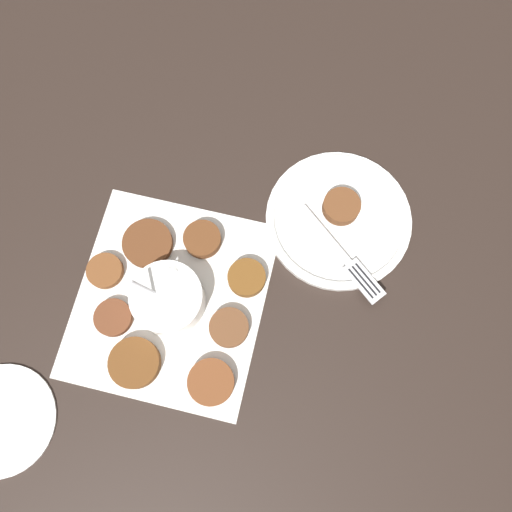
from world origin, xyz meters
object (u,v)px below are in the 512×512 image
(serving_plate, at_px, (339,219))
(extra_saucer, at_px, (0,420))
(fritter_on_plate, at_px, (341,206))
(sauce_bowl, at_px, (169,299))
(fork, at_px, (348,262))

(serving_plate, distance_m, extra_saucer, 0.60)
(fritter_on_plate, bearing_deg, extra_saucer, 136.15)
(serving_plate, xyz_separation_m, extra_saucer, (-0.43, 0.42, -0.00))
(extra_saucer, bearing_deg, sauce_bowl, -40.23)
(sauce_bowl, distance_m, fritter_on_plate, 0.31)
(sauce_bowl, height_order, fork, sauce_bowl)
(fork, distance_m, extra_saucer, 0.57)
(fork, bearing_deg, serving_plate, 21.32)
(fritter_on_plate, height_order, extra_saucer, fritter_on_plate)
(fritter_on_plate, bearing_deg, sauce_bowl, 132.62)
(extra_saucer, bearing_deg, fritter_on_plate, -43.85)
(fork, height_order, extra_saucer, fork)
(extra_saucer, bearing_deg, fork, -51.96)
(sauce_bowl, relative_size, extra_saucer, 0.73)
(serving_plate, relative_size, fritter_on_plate, 3.96)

